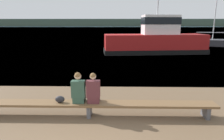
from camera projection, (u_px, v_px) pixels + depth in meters
The scene contains 8 objects.
water_surface at pixel (115, 28), 126.09m from camera, with size 240.00×240.00×0.00m, color teal.
far_shoreline at pixel (116, 23), 194.36m from camera, with size 600.00×12.00×6.92m, color #384233.
bench_main at pixel (89, 105), 6.28m from camera, with size 7.91×0.52×0.45m.
person_left at pixel (78, 90), 6.18m from camera, with size 0.42×0.40×0.98m.
person_right at pixel (93, 90), 6.17m from camera, with size 0.42×0.40×0.97m.
shopping_bag at pixel (60, 99), 6.24m from camera, with size 0.30×0.18×0.21m.
tugboat_red at pixel (156, 41), 19.49m from camera, with size 10.16×3.84×5.88m.
moored_sailboat at pixel (216, 43), 26.03m from camera, with size 9.31×4.50×7.41m.
Camera 1 is at (0.77, -3.12, 2.88)m, focal length 32.00 mm.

